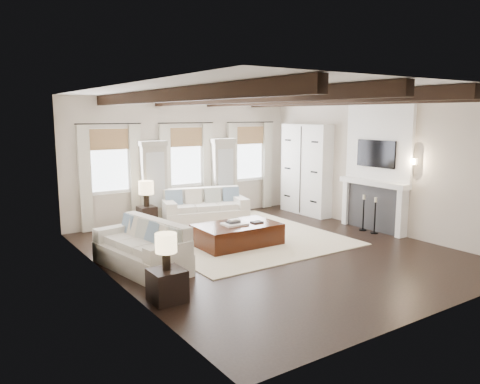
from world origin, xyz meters
TOP-DOWN VIEW (x-y plane):
  - ground at (0.00, 0.00)m, footprint 7.50×7.50m
  - room_shell at (0.75, 0.90)m, footprint 6.54×7.54m
  - area_rug at (0.09, 1.27)m, footprint 3.96×4.30m
  - sofa_back at (0.05, 2.82)m, footprint 2.28×1.46m
  - sofa_left at (-2.57, 0.41)m, footprint 1.22×2.13m
  - ottoman at (-0.34, 0.72)m, footprint 1.76×1.11m
  - tray at (-0.42, 0.70)m, footprint 0.50×0.39m
  - book_lower at (-0.43, 0.73)m, footprint 0.26×0.20m
  - book_upper at (-0.40, 0.75)m, footprint 0.22×0.17m
  - book_loose at (0.09, 0.61)m, footprint 0.24×0.18m
  - side_table_front at (-2.90, -1.24)m, footprint 0.49×0.49m
  - lamp_front at (-2.90, -1.24)m, footprint 0.32×0.32m
  - side_table_back at (-1.43, 2.99)m, footprint 0.40×0.40m
  - lamp_back at (-1.43, 2.99)m, footprint 0.36×0.36m
  - candlestick_near at (2.90, -0.24)m, footprint 0.17×0.17m
  - candlestick_far at (2.90, 0.11)m, footprint 0.18×0.18m

SIDE VIEW (x-z plane):
  - ground at x=0.00m, z-range 0.00..0.00m
  - area_rug at x=0.09m, z-range 0.00..0.02m
  - ottoman at x=-0.34m, z-range 0.00..0.46m
  - side_table_front at x=-2.90m, z-range 0.00..0.49m
  - side_table_back at x=-1.43m, z-range 0.00..0.59m
  - sofa_left at x=-2.57m, z-range -0.08..0.78m
  - candlestick_near at x=2.90m, z-range -0.07..0.78m
  - sofa_back at x=0.05m, z-range -0.09..0.81m
  - candlestick_far at x=2.90m, z-range -0.07..0.80m
  - book_loose at x=0.09m, z-range 0.46..0.49m
  - tray at x=-0.42m, z-range 0.46..0.50m
  - book_lower at x=-0.43m, z-range 0.50..0.54m
  - book_upper at x=-0.40m, z-range 0.54..0.57m
  - lamp_front at x=-2.90m, z-range 0.59..1.14m
  - lamp_back at x=-1.43m, z-range 0.70..1.32m
  - room_shell at x=0.75m, z-range 0.28..3.50m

